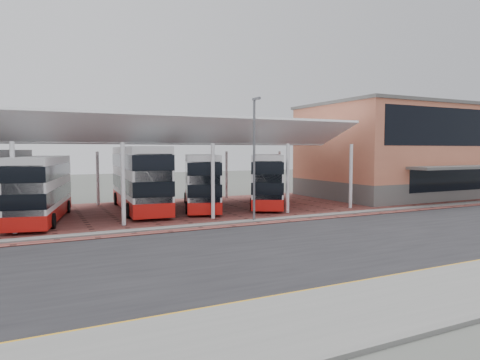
{
  "coord_description": "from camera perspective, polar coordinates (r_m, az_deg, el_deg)",
  "views": [
    {
      "loc": [
        -11.14,
        -18.3,
        4.71
      ],
      "look_at": [
        1.81,
        7.99,
        2.66
      ],
      "focal_mm": 32.0,
      "sensor_mm": 36.0,
      "label": 1
    }
  ],
  "objects": [
    {
      "name": "ground",
      "position": [
        21.94,
        5.05,
        -8.42
      ],
      "size": [
        140.0,
        140.0,
        0.0
      ],
      "primitive_type": "plane",
      "color": "#4A4D47"
    },
    {
      "name": "road",
      "position": [
        21.11,
        6.48,
        -8.9
      ],
      "size": [
        120.0,
        14.0,
        0.02
      ],
      "primitive_type": "cube",
      "color": "black",
      "rests_on": "ground"
    },
    {
      "name": "forecourt",
      "position": [
        34.27,
        -3.42,
        -3.86
      ],
      "size": [
        72.0,
        16.0,
        0.06
      ],
      "primitive_type": "cube",
      "color": "brown",
      "rests_on": "ground"
    },
    {
      "name": "sidewalk",
      "position": [
        15.24,
        23.47,
        -14.08
      ],
      "size": [
        120.0,
        4.0,
        0.14
      ],
      "primitive_type": "cube",
      "color": "slate",
      "rests_on": "ground"
    },
    {
      "name": "north_kerb",
      "position": [
        27.31,
        -1.75,
        -5.79
      ],
      "size": [
        120.0,
        0.8,
        0.14
      ],
      "primitive_type": "cube",
      "color": "slate",
      "rests_on": "ground"
    },
    {
      "name": "yellow_line_near",
      "position": [
        16.55,
        18.06,
        -12.66
      ],
      "size": [
        120.0,
        0.12,
        0.01
      ],
      "primitive_type": "cube",
      "color": "orange",
      "rests_on": "road"
    },
    {
      "name": "yellow_line_far",
      "position": [
        16.75,
        17.32,
        -12.44
      ],
      "size": [
        120.0,
        0.12,
        0.01
      ],
      "primitive_type": "cube",
      "color": "orange",
      "rests_on": "road"
    },
    {
      "name": "canopy",
      "position": [
        32.66,
        -17.24,
        5.72
      ],
      "size": [
        37.0,
        11.63,
        7.07
      ],
      "color": "white",
      "rests_on": "ground"
    },
    {
      "name": "terminal",
      "position": [
        46.95,
        20.48,
        3.68
      ],
      "size": [
        18.4,
        14.4,
        9.25
      ],
      "color": "#615F5C",
      "rests_on": "ground"
    },
    {
      "name": "warehouse",
      "position": [
        72.72,
        28.27,
        3.87
      ],
      "size": [
        30.5,
        20.5,
        10.25
      ],
      "color": "slate",
      "rests_on": "ground"
    },
    {
      "name": "lamp_east",
      "position": [
        27.87,
        1.92,
        3.27
      ],
      "size": [
        0.16,
        0.9,
        8.07
      ],
      "color": "slate",
      "rests_on": "ground"
    },
    {
      "name": "bus_2",
      "position": [
        30.98,
        -24.96,
        -1.09
      ],
      "size": [
        4.4,
        10.56,
        4.24
      ],
      "rotation": [
        0.0,
        0.0,
        -0.2
      ],
      "color": "white",
      "rests_on": "forecourt"
    },
    {
      "name": "bus_3",
      "position": [
        33.94,
        -13.28,
        0.15
      ],
      "size": [
        3.59,
        12.07,
        4.91
      ],
      "rotation": [
        0.0,
        0.0,
        -0.07
      ],
      "color": "white",
      "rests_on": "forecourt"
    },
    {
      "name": "bus_4",
      "position": [
        34.52,
        -5.22,
        -0.21
      ],
      "size": [
        5.5,
        10.64,
        4.29
      ],
      "rotation": [
        0.0,
        0.0,
        -0.31
      ],
      "color": "white",
      "rests_on": "forecourt"
    },
    {
      "name": "bus_5",
      "position": [
        36.28,
        3.55,
        -0.0
      ],
      "size": [
        7.12,
        10.25,
        4.28
      ],
      "rotation": [
        0.0,
        0.0,
        -0.51
      ],
      "color": "white",
      "rests_on": "forecourt"
    }
  ]
}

